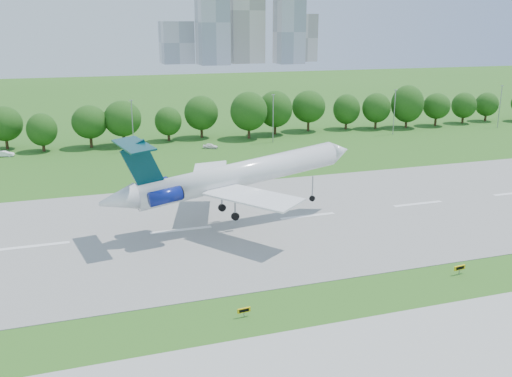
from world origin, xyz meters
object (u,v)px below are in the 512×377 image
object	(u,v)px
taxi_sign_left	(244,310)
service_vehicle_b	(210,146)
airliner	(229,176)
service_vehicle_a	(5,154)

from	to	relation	value
taxi_sign_left	service_vehicle_b	world-z (taller)	service_vehicle_b
airliner	service_vehicle_a	bearing A→B (deg)	111.12
airliner	taxi_sign_left	bearing A→B (deg)	-111.99
service_vehicle_a	service_vehicle_b	xyz separation A→B (m)	(46.61, -5.94, -0.04)
service_vehicle_b	taxi_sign_left	bearing A→B (deg)	-164.33
taxi_sign_left	airliner	bearing A→B (deg)	71.60
airliner	service_vehicle_a	xyz separation A→B (m)	(-35.78, 61.02, -7.03)
service_vehicle_a	taxi_sign_left	bearing A→B (deg)	-151.51
airliner	service_vehicle_b	xyz separation A→B (m)	(10.84, 55.09, -7.07)
taxi_sign_left	service_vehicle_a	distance (m)	92.92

